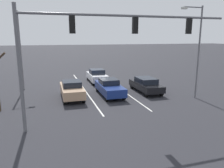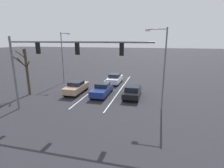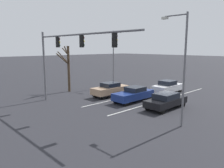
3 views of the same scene
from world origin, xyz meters
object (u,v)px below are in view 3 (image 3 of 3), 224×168
(car_white_midlane_second, at_px, (168,87))
(traffic_signal_gantry, at_px, (66,50))
(bare_tree_near, at_px, (68,66))
(street_lamp_left_shoulder, at_px, (182,62))
(car_black_leftlane_front, at_px, (166,100))
(car_tan_rightlane_front, at_px, (110,89))
(car_navy_midlane_front, at_px, (134,94))
(street_lamp_right_shoulder, at_px, (114,55))

(car_white_midlane_second, relative_size, traffic_signal_gantry, 0.33)
(car_white_midlane_second, height_order, bare_tree_near, bare_tree_near)
(car_white_midlane_second, xyz_separation_m, street_lamp_left_shoulder, (-6.57, 8.98, 3.69))
(car_white_midlane_second, xyz_separation_m, traffic_signal_gantry, (2.65, 12.16, 4.45))
(car_black_leftlane_front, xyz_separation_m, car_white_midlane_second, (3.52, -5.87, 0.03))
(car_tan_rightlane_front, height_order, traffic_signal_gantry, traffic_signal_gantry)
(car_navy_midlane_front, relative_size, car_white_midlane_second, 1.10)
(street_lamp_right_shoulder, bearing_deg, traffic_signal_gantry, 115.31)
(car_black_leftlane_front, bearing_deg, traffic_signal_gantry, 45.57)
(car_black_leftlane_front, height_order, car_tan_rightlane_front, car_tan_rightlane_front)
(car_black_leftlane_front, relative_size, traffic_signal_gantry, 0.35)
(traffic_signal_gantry, bearing_deg, street_lamp_left_shoulder, -160.93)
(traffic_signal_gantry, bearing_deg, car_black_leftlane_front, -134.43)
(bare_tree_near, bearing_deg, car_navy_midlane_front, -167.03)
(car_black_leftlane_front, relative_size, car_navy_midlane_front, 0.96)
(street_lamp_right_shoulder, xyz_separation_m, street_lamp_left_shoulder, (-14.31, 7.56, 0.07))
(bare_tree_near, bearing_deg, car_black_leftlane_front, -170.11)
(car_tan_rightlane_front, distance_m, bare_tree_near, 6.28)
(street_lamp_left_shoulder, bearing_deg, car_tan_rightlane_front, -16.00)
(traffic_signal_gantry, relative_size, street_lamp_left_shoulder, 1.66)
(street_lamp_left_shoulder, bearing_deg, street_lamp_right_shoulder, -27.86)
(car_navy_midlane_front, distance_m, bare_tree_near, 9.41)
(car_black_leftlane_front, height_order, street_lamp_right_shoulder, street_lamp_right_shoulder)
(bare_tree_near, bearing_deg, traffic_signal_gantry, 147.19)
(car_white_midlane_second, xyz_separation_m, bare_tree_near, (9.03, 8.05, 2.40))
(car_black_leftlane_front, bearing_deg, car_tan_rightlane_front, 1.65)
(car_black_leftlane_front, bearing_deg, street_lamp_right_shoulder, -21.58)
(street_lamp_right_shoulder, bearing_deg, bare_tree_near, 79.00)
(car_navy_midlane_front, distance_m, car_tan_rightlane_front, 3.40)
(traffic_signal_gantry, bearing_deg, bare_tree_near, -32.81)
(car_black_leftlane_front, distance_m, bare_tree_near, 12.97)
(car_tan_rightlane_front, xyz_separation_m, street_lamp_left_shoulder, (-10.13, 2.91, 3.66))
(car_tan_rightlane_front, height_order, street_lamp_right_shoulder, street_lamp_right_shoulder)
(car_tan_rightlane_front, xyz_separation_m, bare_tree_near, (5.47, 1.98, 2.37))
(traffic_signal_gantry, distance_m, street_lamp_right_shoulder, 11.92)
(street_lamp_left_shoulder, bearing_deg, car_white_midlane_second, -53.80)
(street_lamp_right_shoulder, distance_m, bare_tree_near, 6.87)
(car_black_leftlane_front, xyz_separation_m, car_navy_midlane_front, (3.69, 0.15, 0.01))
(traffic_signal_gantry, xyz_separation_m, street_lamp_left_shoulder, (-9.22, -3.19, -0.76))
(car_white_midlane_second, bearing_deg, street_lamp_right_shoulder, 10.35)
(car_tan_rightlane_front, relative_size, bare_tree_near, 0.79)
(car_navy_midlane_front, bearing_deg, car_white_midlane_second, -91.58)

